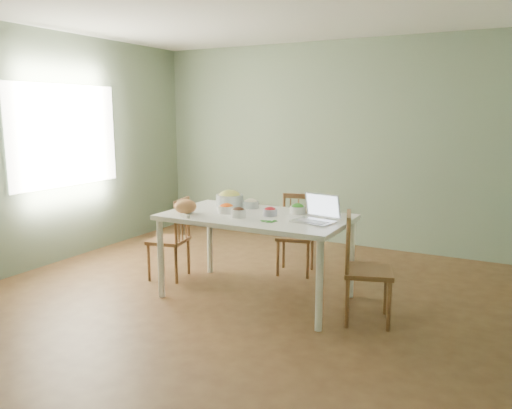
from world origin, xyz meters
The scene contains 20 objects.
floor centered at (0.00, 0.00, 0.00)m, with size 5.00×5.00×0.00m, color #4B301C.
ceiling centered at (0.00, 0.00, 2.70)m, with size 5.00×5.00×0.00m, color white.
wall_back centered at (0.00, 2.50, 1.35)m, with size 5.00×0.00×2.70m, color slate.
wall_left centered at (-2.50, 0.00, 1.35)m, with size 0.00×5.00×2.70m, color slate.
window_left centered at (-2.48, 0.30, 1.50)m, with size 0.04×1.60×1.20m, color white.
dining_table centered at (0.16, 0.17, 0.41)m, with size 1.74×0.98×0.82m, color white, non-canonical shape.
chair_far centered at (0.20, 1.03, 0.44)m, with size 0.39×0.37×0.87m, color brown, non-canonical shape.
chair_left centered at (-0.95, 0.24, 0.44)m, with size 0.39×0.37×0.88m, color brown, non-canonical shape.
chair_right centered at (1.27, 0.12, 0.47)m, with size 0.42×0.40×0.94m, color brown, non-canonical shape.
bread_boule centered at (-0.46, -0.09, 0.89)m, with size 0.21×0.21×0.14m, color tan.
butter_stick centered at (-0.35, -0.25, 0.83)m, with size 0.12×0.03×0.03m, color beige.
bowl_squash centered at (-0.29, 0.43, 0.90)m, with size 0.28×0.28×0.16m, color gold, non-canonical shape.
bowl_carrot centered at (-0.13, 0.11, 0.86)m, with size 0.16×0.16×0.09m, color orange, non-canonical shape.
bowl_onion centered at (-0.05, 0.45, 0.86)m, with size 0.17×0.17×0.09m, color silver, non-canonical shape.
bowl_mushroom centered at (0.07, 0.00, 0.86)m, with size 0.14×0.14×0.09m, color #391913, non-canonical shape.
bowl_redpep centered at (0.30, 0.20, 0.86)m, with size 0.14×0.14×0.08m, color red, non-canonical shape.
bowl_broccoli centered at (0.49, 0.41, 0.86)m, with size 0.15×0.15×0.09m, color #12600D, non-canonical shape.
flatbread centered at (0.51, 0.54, 0.83)m, with size 0.21×0.21×0.02m, color tan.
basil_bunch centered at (0.39, -0.03, 0.83)m, with size 0.18×0.18×0.02m, color #297A21, non-canonical shape.
laptop centered at (0.76, 0.12, 0.94)m, with size 0.35×0.30×0.24m, color silver, non-canonical shape.
Camera 1 is at (2.32, -3.90, 1.77)m, focal length 34.85 mm.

